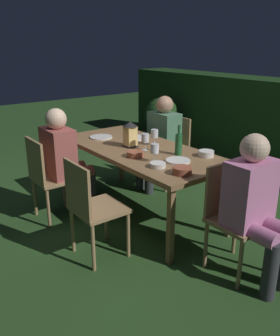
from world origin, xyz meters
The scene contains 22 objects.
ground_plane centered at (0.00, 0.00, 0.00)m, with size 16.00×16.00×0.00m, color #26471E.
dining_table centered at (0.00, 0.00, 0.68)m, with size 1.95×0.88×0.73m.
chair_head_far centered at (1.23, 0.00, 0.49)m, with size 0.40×0.42×0.87m.
person_in_pink centered at (1.42, 0.00, 0.64)m, with size 0.48×0.38×1.15m.
chair_side_right_a centered at (-0.44, 0.83, 0.49)m, with size 0.42×0.40×0.87m.
person_in_green centered at (-0.44, 0.64, 0.64)m, with size 0.38×0.47×1.15m.
chair_side_left_b centered at (0.44, -0.83, 0.49)m, with size 0.42×0.40×0.87m.
chair_side_left_a centered at (-0.44, -0.83, 0.49)m, with size 0.42×0.40×0.87m.
person_in_rust centered at (-0.44, -0.64, 0.64)m, with size 0.38×0.47×1.15m.
lantern_centerpiece centered at (-0.10, -0.05, 0.88)m, with size 0.15×0.15×0.27m.
green_bottle_on_table centered at (0.41, 0.15, 0.84)m, with size 0.07×0.07×0.29m.
wine_glass_a centered at (0.09, -0.01, 0.85)m, with size 0.08×0.08×0.17m.
wine_glass_b centered at (0.01, 0.18, 0.85)m, with size 0.08×0.08×0.17m.
wine_glass_c centered at (0.44, -0.17, 0.85)m, with size 0.08×0.08×0.17m.
plate_a centered at (-0.34, 0.19, 0.74)m, with size 0.25×0.25×0.01m, color white.
plate_b centered at (-0.60, -0.11, 0.74)m, with size 0.25×0.25×0.01m, color silver.
plate_c centered at (0.56, 0.01, 0.74)m, with size 0.23×0.23×0.01m, color white.
bowl_olives centered at (0.57, -0.24, 0.75)m, with size 0.14×0.14×0.04m.
bowl_bread centered at (0.21, -0.22, 0.76)m, with size 0.16×0.16×0.05m.
bowl_salad centered at (0.82, -0.18, 0.76)m, with size 0.16×0.16×0.06m.
bowl_dip centered at (0.61, 0.33, 0.76)m, with size 0.15×0.15×0.06m.
potted_plant_by_hedge centered at (-1.91, 1.90, 0.50)m, with size 0.59×0.59×0.85m.
Camera 1 is at (2.81, -2.11, 1.75)m, focal length 38.13 mm.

